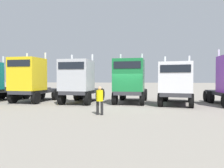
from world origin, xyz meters
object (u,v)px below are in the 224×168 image
semi_truck_silver (79,81)px  semi_truck_green (130,81)px  semi_truck_yellow (31,80)px  visitor_in_hivis (100,98)px  semi_truck_white (176,83)px

semi_truck_silver → semi_truck_green: 4.34m
semi_truck_yellow → semi_truck_silver: (4.50, -0.19, -0.12)m
semi_truck_yellow → semi_truck_green: 8.80m
semi_truck_silver → visitor_in_hivis: semi_truck_silver is taller
semi_truck_silver → semi_truck_green: bearing=101.4°
visitor_in_hivis → semi_truck_silver: bearing=42.1°
semi_truck_silver → visitor_in_hivis: bearing=31.1°
semi_truck_silver → visitor_in_hivis: (2.94, -5.42, -0.95)m
semi_truck_yellow → semi_truck_white: bearing=92.9°
semi_truck_yellow → semi_truck_white: (12.52, -0.23, -0.29)m
semi_truck_yellow → semi_truck_green: size_ratio=0.95×
semi_truck_yellow → visitor_in_hivis: bearing=56.9°
semi_truck_yellow → semi_truck_silver: size_ratio=1.00×
semi_truck_green → visitor_in_hivis: bearing=-9.4°
semi_truck_yellow → semi_truck_silver: semi_truck_yellow is taller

